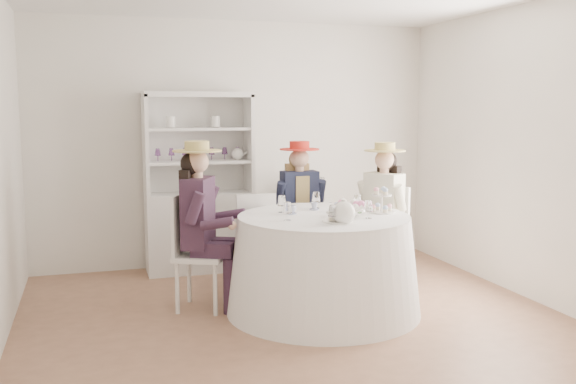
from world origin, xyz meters
name	(u,v)px	position (x,y,z in m)	size (l,w,h in m)	color
ground	(291,315)	(0.00, 0.00, 0.00)	(4.50, 4.50, 0.00)	#885D44
wall_back	(238,144)	(0.00, 2.00, 1.35)	(4.50, 4.50, 0.00)	white
wall_front	(406,187)	(0.00, -2.00, 1.35)	(4.50, 4.50, 0.00)	white
wall_right	(523,152)	(2.25, 0.00, 1.35)	(4.50, 4.50, 0.00)	white
tea_table	(323,264)	(0.30, 0.03, 0.42)	(1.67, 1.67, 0.85)	white
hutch	(199,208)	(-0.48, 1.76, 0.68)	(1.14, 0.45, 1.92)	silver
side_table	(312,233)	(0.78, 1.67, 0.35)	(0.46, 0.46, 0.71)	silver
hatbox	(313,190)	(0.78, 1.67, 0.84)	(0.27, 0.27, 0.27)	black
guest_left	(201,216)	(-0.69, 0.41, 0.83)	(0.62, 0.57, 1.48)	silver
guest_mid	(300,202)	(0.43, 1.08, 0.80)	(0.51, 0.53, 1.42)	silver
guest_right	(382,205)	(1.15, 0.66, 0.80)	(0.60, 0.55, 1.42)	silver
spare_chair	(254,239)	(-0.12, 0.80, 0.51)	(0.40, 0.40, 0.96)	silver
teacup_a	(291,210)	(0.05, 0.17, 0.88)	(0.09, 0.09, 0.07)	white
teacup_b	(314,207)	(0.32, 0.33, 0.88)	(0.06, 0.06, 0.06)	white
teacup_c	(339,207)	(0.51, 0.21, 0.88)	(0.08, 0.08, 0.07)	white
flower_bowl	(349,212)	(0.49, -0.05, 0.88)	(0.24, 0.24, 0.06)	white
flower_arrangement	(351,206)	(0.50, -0.08, 0.93)	(0.17, 0.18, 0.07)	pink
table_teapot	(344,213)	(0.33, -0.35, 0.93)	(0.26, 0.19, 0.20)	white
sandwich_plate	(337,220)	(0.29, -0.29, 0.86)	(0.24, 0.24, 0.05)	white
cupcake_stand	(381,204)	(0.83, 0.02, 0.93)	(0.23, 0.23, 0.22)	white
stemware_set	(324,207)	(0.30, 0.03, 0.92)	(0.81, 0.85, 0.15)	white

